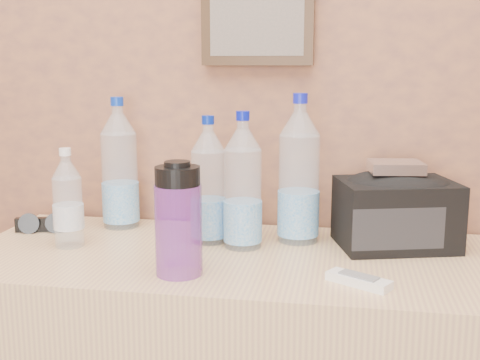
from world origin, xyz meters
name	(u,v)px	position (x,y,z in m)	size (l,w,h in m)	color
picture_frame	(257,17)	(0.07, 1.98, 1.40)	(0.30, 0.03, 0.25)	#382311
pet_large_a	(209,187)	(-0.03, 1.80, 0.97)	(0.09, 0.09, 0.32)	silver
pet_large_b	(120,170)	(-0.30, 1.90, 0.99)	(0.10, 0.10, 0.36)	white
pet_large_c	(299,177)	(0.20, 1.84, 1.00)	(0.10, 0.10, 0.38)	#AFC4E2
pet_large_d	(243,188)	(0.07, 1.77, 0.98)	(0.09, 0.09, 0.34)	white
pet_small	(68,204)	(-0.36, 1.70, 0.94)	(0.07, 0.07, 0.25)	white
nalgene_bottle	(178,219)	(-0.04, 1.55, 0.95)	(0.10, 0.10, 0.25)	#6D25A0
sunglasses	(44,224)	(-0.49, 1.81, 0.85)	(0.15, 0.06, 0.04)	black
ac_remote	(359,280)	(0.35, 1.55, 0.84)	(0.14, 0.04, 0.02)	silver
toiletry_bag	(396,209)	(0.44, 1.84, 0.92)	(0.28, 0.20, 0.19)	black
foil_packet	(396,167)	(0.43, 1.84, 1.03)	(0.13, 0.11, 0.03)	silver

